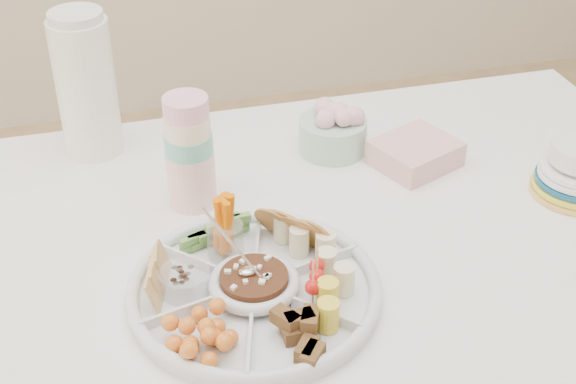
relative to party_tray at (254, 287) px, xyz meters
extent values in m
cylinder|color=silver|center=(0.00, 0.00, 0.00)|extent=(0.46, 0.46, 0.04)
cylinder|color=#3F210E|center=(0.00, 0.00, 0.01)|extent=(0.13, 0.13, 0.04)
cylinder|color=#D1F4CA|center=(-0.05, 0.28, 0.10)|extent=(0.11, 0.11, 0.24)
cylinder|color=white|center=(-0.20, 0.51, 0.12)|extent=(0.12, 0.12, 0.29)
cylinder|color=#7DB68D|center=(0.25, 0.39, 0.03)|extent=(0.17, 0.17, 0.10)
cube|color=beige|center=(0.39, 0.30, 0.00)|extent=(0.18, 0.17, 0.05)
camera|label=1|loc=(-0.19, -0.91, 0.80)|focal=50.00mm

